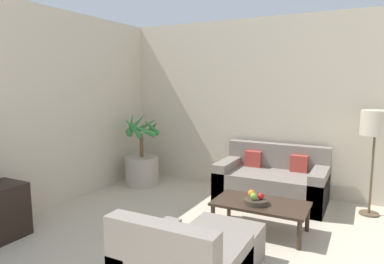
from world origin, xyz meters
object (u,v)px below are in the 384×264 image
object	(u,v)px
fruit_bowl	(256,202)
apple_red	(261,196)
sofa_loveseat	(272,182)
ottoman	(224,244)
coffee_table	(261,206)
orange_fruit	(252,193)
apple_green	(254,196)
floor_lamp	(375,127)
potted_palm	(142,163)

from	to	relation	value
fruit_bowl	apple_red	size ratio (longest dim) A/B	3.58
sofa_loveseat	ottoman	xyz separation A→B (m)	(0.04, -1.92, -0.10)
coffee_table	orange_fruit	distance (m)	0.18
fruit_bowl	apple_red	world-z (taller)	apple_red
sofa_loveseat	fruit_bowl	world-z (taller)	sofa_loveseat
apple_green	fruit_bowl	bearing A→B (deg)	70.04
sofa_loveseat	floor_lamp	distance (m)	1.54
orange_fruit	ottoman	bearing A→B (deg)	-90.67
sofa_loveseat	orange_fruit	distance (m)	1.13
sofa_loveseat	potted_palm	bearing A→B (deg)	-174.74
sofa_loveseat	floor_lamp	size ratio (longest dim) A/B	1.11
potted_palm	floor_lamp	world-z (taller)	floor_lamp
ottoman	floor_lamp	bearing A→B (deg)	58.30
floor_lamp	fruit_bowl	bearing A→B (deg)	-133.21
floor_lamp	sofa_loveseat	bearing A→B (deg)	-176.70
sofa_loveseat	apple_green	bearing A→B (deg)	-85.28
fruit_bowl	apple_green	size ratio (longest dim) A/B	3.22
floor_lamp	apple_red	distance (m)	1.78
ottoman	apple_green	bearing A→B (deg)	85.16
potted_palm	apple_green	xyz separation A→B (m)	(2.25, -1.00, 0.07)
ottoman	apple_red	bearing A→B (deg)	80.92
potted_palm	apple_green	bearing A→B (deg)	-24.00
coffee_table	apple_red	xyz separation A→B (m)	(0.02, -0.05, 0.14)
ottoman	coffee_table	bearing A→B (deg)	82.54
fruit_bowl	apple_red	bearing A→B (deg)	20.82
ottoman	fruit_bowl	bearing A→B (deg)	84.26
potted_palm	fruit_bowl	size ratio (longest dim) A/B	4.58
floor_lamp	ottoman	world-z (taller)	floor_lamp
orange_fruit	apple_green	bearing A→B (deg)	-58.73
apple_red	orange_fruit	size ratio (longest dim) A/B	0.87
floor_lamp	orange_fruit	distance (m)	1.84
potted_palm	apple_red	world-z (taller)	potted_palm
floor_lamp	ottoman	bearing A→B (deg)	-121.70
sofa_loveseat	floor_lamp	xyz separation A→B (m)	(1.27, 0.07, 0.87)
floor_lamp	apple_green	world-z (taller)	floor_lamp
potted_palm	coffee_table	distance (m)	2.46
potted_palm	apple_red	size ratio (longest dim) A/B	16.40
fruit_bowl	coffee_table	bearing A→B (deg)	65.90
coffee_table	fruit_bowl	distance (m)	0.11
orange_fruit	apple_red	bearing A→B (deg)	-11.34
fruit_bowl	potted_palm	bearing A→B (deg)	157.07
fruit_bowl	ottoman	size ratio (longest dim) A/B	0.40
floor_lamp	apple_green	distance (m)	1.86
floor_lamp	apple_red	xyz separation A→B (m)	(-1.10, -1.21, -0.71)
sofa_loveseat	apple_green	xyz separation A→B (m)	(0.10, -1.20, 0.17)
sofa_loveseat	floor_lamp	world-z (taller)	floor_lamp
apple_red	potted_palm	bearing A→B (deg)	157.89
potted_palm	sofa_loveseat	distance (m)	2.16
floor_lamp	apple_red	size ratio (longest dim) A/B	18.29
fruit_bowl	apple_green	world-z (taller)	apple_green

